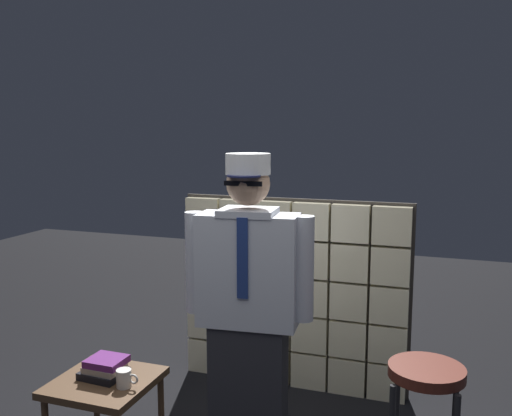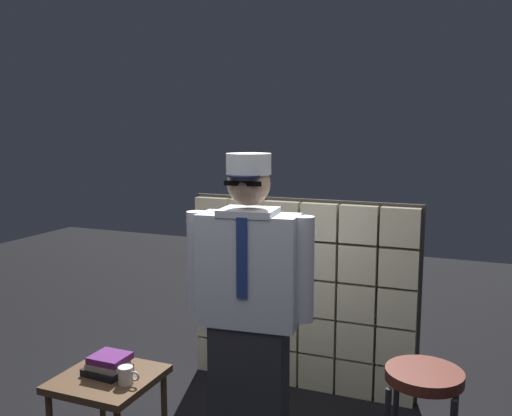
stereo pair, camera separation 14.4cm
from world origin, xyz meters
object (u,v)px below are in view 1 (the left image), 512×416
object	(u,v)px
bar_stool	(425,410)
side_table	(105,390)
coffee_mug	(124,378)
standing_person	(248,311)
book_stack	(105,368)

from	to	relation	value
bar_stool	side_table	bearing A→B (deg)	-178.34
coffee_mug	bar_stool	bearing A→B (deg)	3.49
standing_person	side_table	bearing A→B (deg)	-169.69
bar_stool	book_stack	size ratio (longest dim) A/B	3.40
side_table	book_stack	distance (m)	0.12
coffee_mug	standing_person	bearing A→B (deg)	23.69
standing_person	coffee_mug	world-z (taller)	standing_person
side_table	coffee_mug	bearing A→B (deg)	-15.68
book_stack	coffee_mug	bearing A→B (deg)	-21.18
bar_stool	coffee_mug	xyz separation A→B (m)	(-1.51, -0.09, -0.05)
standing_person	book_stack	size ratio (longest dim) A/B	7.33
side_table	coffee_mug	distance (m)	0.20
standing_person	book_stack	distance (m)	0.86
standing_person	bar_stool	bearing A→B (deg)	-16.52
coffee_mug	side_table	bearing A→B (deg)	164.32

